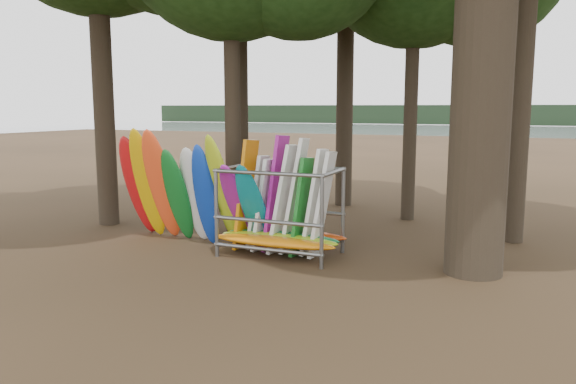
% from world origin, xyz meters
% --- Properties ---
extents(ground, '(120.00, 120.00, 0.00)m').
position_xyz_m(ground, '(0.00, 0.00, 0.00)').
color(ground, '#47331E').
rests_on(ground, ground).
extents(lake, '(160.00, 160.00, 0.00)m').
position_xyz_m(lake, '(0.00, 60.00, 0.00)').
color(lake, gray).
rests_on(lake, ground).
extents(far_shore, '(160.00, 4.00, 4.00)m').
position_xyz_m(far_shore, '(0.00, 110.00, 2.00)').
color(far_shore, black).
rests_on(far_shore, ground).
extents(kayak_row, '(4.39, 1.90, 3.10)m').
position_xyz_m(kayak_row, '(-1.89, 0.82, 1.32)').
color(kayak_row, red).
rests_on(kayak_row, ground).
extents(storage_rack, '(3.08, 1.51, 2.85)m').
position_xyz_m(storage_rack, '(0.76, 0.75, 0.98)').
color(storage_rack, slate).
rests_on(storage_rack, ground).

